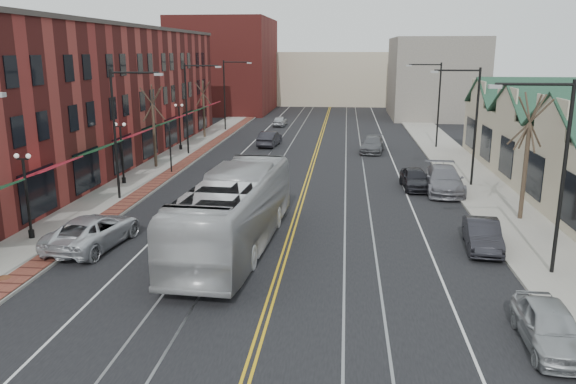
% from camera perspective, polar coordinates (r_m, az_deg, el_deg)
% --- Properties ---
extents(ground, '(160.00, 160.00, 0.00)m').
position_cam_1_polar(ground, '(19.68, -2.71, -13.81)').
color(ground, black).
rests_on(ground, ground).
extents(sidewalk_left, '(4.00, 120.00, 0.15)m').
position_cam_1_polar(sidewalk_left, '(41.00, -15.27, 0.76)').
color(sidewalk_left, gray).
rests_on(sidewalk_left, ground).
extents(sidewalk_right, '(4.00, 120.00, 0.15)m').
position_cam_1_polar(sidewalk_right, '(39.40, 19.39, -0.08)').
color(sidewalk_right, gray).
rests_on(sidewalk_right, ground).
extents(building_left, '(10.00, 50.00, 11.00)m').
position_cam_1_polar(building_left, '(49.34, -20.47, 8.96)').
color(building_left, maroon).
rests_on(building_left, ground).
extents(backdrop_left, '(14.00, 18.00, 14.00)m').
position_cam_1_polar(backdrop_left, '(89.18, -6.38, 12.65)').
color(backdrop_left, maroon).
rests_on(backdrop_left, ground).
extents(backdrop_mid, '(22.00, 14.00, 9.00)m').
position_cam_1_polar(backdrop_mid, '(102.32, 4.45, 11.48)').
color(backdrop_mid, beige).
rests_on(backdrop_mid, ground).
extents(backdrop_right, '(12.00, 16.00, 11.00)m').
position_cam_1_polar(backdrop_right, '(83.18, 14.67, 11.15)').
color(backdrop_right, slate).
rests_on(backdrop_right, ground).
extents(streetlight_l_1, '(3.33, 0.25, 8.00)m').
position_cam_1_polar(streetlight_l_1, '(36.14, -16.61, 6.91)').
color(streetlight_l_1, black).
rests_on(streetlight_l_1, sidewalk_left).
extents(streetlight_l_2, '(3.33, 0.25, 8.00)m').
position_cam_1_polar(streetlight_l_2, '(51.22, -9.82, 9.26)').
color(streetlight_l_2, black).
rests_on(streetlight_l_2, sidewalk_left).
extents(streetlight_l_3, '(3.33, 0.25, 8.00)m').
position_cam_1_polar(streetlight_l_3, '(66.73, -6.11, 10.48)').
color(streetlight_l_3, black).
rests_on(streetlight_l_3, sidewalk_left).
extents(streetlight_r_0, '(3.33, 0.25, 8.00)m').
position_cam_1_polar(streetlight_r_0, '(24.99, 25.38, 3.12)').
color(streetlight_r_0, black).
rests_on(streetlight_r_0, sidewalk_right).
extents(streetlight_r_1, '(3.33, 0.25, 8.00)m').
position_cam_1_polar(streetlight_r_1, '(40.28, 17.99, 7.50)').
color(streetlight_r_1, black).
rests_on(streetlight_r_1, sidewalk_right).
extents(streetlight_r_2, '(3.33, 0.25, 8.00)m').
position_cam_1_polar(streetlight_r_2, '(55.96, 14.66, 9.41)').
color(streetlight_r_2, black).
rests_on(streetlight_r_2, sidewalk_right).
extents(lamppost_l_1, '(0.84, 0.28, 4.27)m').
position_cam_1_polar(lamppost_l_1, '(30.37, -24.97, -0.55)').
color(lamppost_l_1, black).
rests_on(lamppost_l_1, sidewalk_left).
extents(lamppost_l_2, '(0.84, 0.28, 4.27)m').
position_cam_1_polar(lamppost_l_2, '(40.87, -16.51, 3.69)').
color(lamppost_l_2, black).
rests_on(lamppost_l_2, sidewalk_left).
extents(lamppost_l_3, '(0.84, 0.28, 4.27)m').
position_cam_1_polar(lamppost_l_3, '(53.92, -10.93, 6.43)').
color(lamppost_l_3, black).
rests_on(lamppost_l_3, sidewalk_left).
extents(tree_left_near, '(1.78, 1.37, 6.48)m').
position_cam_1_polar(tree_left_near, '(46.12, -13.48, 6.67)').
color(tree_left_near, '#382B21').
rests_on(tree_left_near, sidewalk_left).
extents(tree_left_far, '(1.66, 1.28, 6.02)m').
position_cam_1_polar(tree_left_far, '(61.38, -8.57, 8.45)').
color(tree_left_far, '#382B21').
rests_on(tree_left_far, sidewalk_left).
extents(tree_right_mid, '(1.90, 1.46, 6.93)m').
position_cam_1_polar(tree_right_mid, '(33.14, 23.07, 3.52)').
color(tree_right_mid, '#382B21').
rests_on(tree_right_mid, sidewalk_right).
extents(manhole_mid, '(0.60, 0.60, 0.02)m').
position_cam_1_polar(manhole_mid, '(26.11, -26.99, -7.78)').
color(manhole_mid, '#592D19').
rests_on(manhole_mid, sidewalk_left).
extents(manhole_far, '(0.60, 0.60, 0.02)m').
position_cam_1_polar(manhole_far, '(30.14, -21.94, -4.41)').
color(manhole_far, '#592D19').
rests_on(manhole_far, sidewalk_left).
extents(traffic_signal, '(0.18, 0.15, 3.80)m').
position_cam_1_polar(traffic_signal, '(43.80, -11.89, 4.83)').
color(traffic_signal, black).
rests_on(traffic_signal, sidewalk_left).
extents(transit_bus, '(3.91, 13.42, 3.69)m').
position_cam_1_polar(transit_bus, '(26.65, -5.45, -1.97)').
color(transit_bus, '#BBBBBD').
rests_on(transit_bus, ground).
extents(parked_suv, '(3.30, 5.95, 1.58)m').
position_cam_1_polar(parked_suv, '(28.67, -19.16, -3.76)').
color(parked_suv, silver).
rests_on(parked_suv, ground).
extents(parked_car_a, '(1.85, 4.29, 1.44)m').
position_cam_1_polar(parked_car_a, '(20.13, 25.06, -12.26)').
color(parked_car_a, '#A0A3A7').
rests_on(parked_car_a, ground).
extents(parked_car_b, '(1.89, 4.40, 1.41)m').
position_cam_1_polar(parked_car_b, '(28.35, 19.15, -4.14)').
color(parked_car_b, black).
rests_on(parked_car_b, ground).
extents(parked_car_c, '(2.65, 5.97, 1.70)m').
position_cam_1_polar(parked_car_c, '(38.90, 15.54, 1.21)').
color(parked_car_c, slate).
rests_on(parked_car_c, ground).
extents(parked_car_d, '(1.95, 4.38, 1.46)m').
position_cam_1_polar(parked_car_d, '(39.38, 12.77, 1.36)').
color(parked_car_d, black).
rests_on(parked_car_d, ground).
extents(distant_car_left, '(2.05, 4.66, 1.49)m').
position_cam_1_polar(distant_car_left, '(55.83, -1.88, 5.42)').
color(distant_car_left, '#242328').
rests_on(distant_car_left, ground).
extents(distant_car_right, '(2.67, 5.19, 1.44)m').
position_cam_1_polar(distant_car_right, '(53.06, 8.59, 4.79)').
color(distant_car_right, '#58595E').
rests_on(distant_car_right, ground).
extents(distant_car_far, '(1.63, 3.85, 1.30)m').
position_cam_1_polar(distant_car_far, '(71.04, -0.81, 7.23)').
color(distant_car_far, '#ABADB2').
rests_on(distant_car_far, ground).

